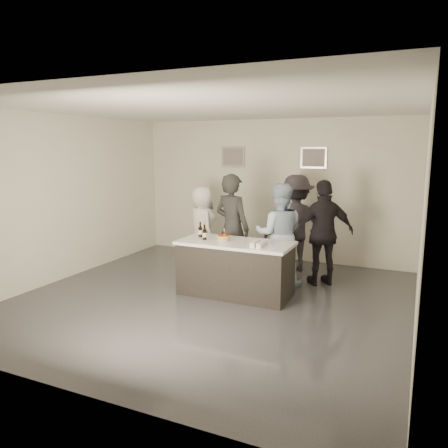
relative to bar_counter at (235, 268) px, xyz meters
The scene contains 19 objects.
floor 0.64m from the bar_counter, 125.59° to the right, with size 6.00×6.00×0.00m, color #3D3D42.
ceiling 2.59m from the bar_counter, 125.59° to the right, with size 6.00×6.00×0.00m, color white.
wall_back 2.85m from the bar_counter, 95.72° to the left, with size 6.00×0.04×3.00m, color silver.
wall_front 3.54m from the bar_counter, 94.47° to the right, with size 6.00×0.04×3.00m, color silver.
wall_left 3.45m from the bar_counter, behind, with size 0.04×6.00×3.00m, color silver.
wall_right 2.95m from the bar_counter, ahead, with size 0.04×6.00×3.00m, color silver.
picture_left 3.34m from the bar_counter, 114.10° to the left, with size 0.54×0.04×0.44m, color #B2B2B7.
picture_right 3.20m from the bar_counter, 76.25° to the left, with size 0.54×0.04×0.44m, color #B2B2B7.
bar_counter is the anchor object (origin of this frame).
cake 0.53m from the bar_counter, behind, with size 0.21×0.21×0.07m, color gold.
beer_bottle_a 0.91m from the bar_counter, behind, with size 0.07×0.07×0.26m, color black.
beer_bottle_b 0.78m from the bar_counter, behind, with size 0.07×0.07×0.26m, color black.
tumbler_cluster 0.68m from the bar_counter, 17.43° to the right, with size 0.19×0.40×0.08m, color gold.
candles 0.65m from the bar_counter, 136.59° to the right, with size 0.24×0.08×0.01m, color pink.
person_main_black 0.96m from the bar_counter, 117.25° to the left, with size 0.71×0.47×1.95m, color #242424.
person_main_blue 1.08m from the bar_counter, 60.73° to the left, with size 0.88×0.68×1.80m, color #ADC3E2.
person_guest_left 1.98m from the bar_counter, 133.38° to the left, with size 0.80×0.52×1.64m, color white.
person_guest_right 1.73m from the bar_counter, 44.22° to the left, with size 1.09×0.45×1.86m, color black.
person_guest_back 2.01m from the bar_counter, 75.51° to the left, with size 1.22×0.70×1.89m, color #2E2931.
Camera 1 is at (2.96, -6.02, 2.41)m, focal length 35.00 mm.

